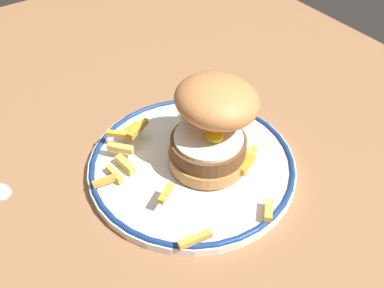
% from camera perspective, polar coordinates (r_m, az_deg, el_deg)
% --- Properties ---
extents(ground_plane, '(1.42, 0.93, 0.04)m').
position_cam_1_polar(ground_plane, '(0.61, 6.00, -6.36)').
color(ground_plane, '#8D613F').
extents(dinner_plate, '(0.29, 0.29, 0.02)m').
position_cam_1_polar(dinner_plate, '(0.60, 0.00, -2.61)').
color(dinner_plate, white).
rests_on(dinner_plate, ground_plane).
extents(burger, '(0.13, 0.14, 0.12)m').
position_cam_1_polar(burger, '(0.57, 2.90, 2.96)').
color(burger, '#BD7C41').
rests_on(burger, dinner_plate).
extents(fries_pile, '(0.24, 0.22, 0.03)m').
position_cam_1_polar(fries_pile, '(0.59, -2.42, -2.06)').
color(fries_pile, gold).
rests_on(fries_pile, dinner_plate).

